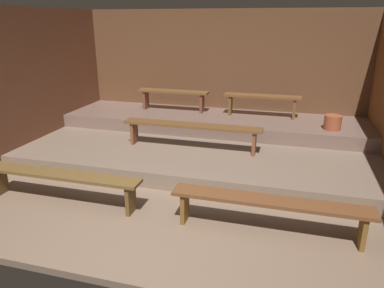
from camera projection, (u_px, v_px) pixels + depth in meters
ground at (191, 171)px, 5.75m from camera, size 6.55×5.39×0.08m
wall_back at (222, 72)px, 7.45m from camera, size 6.55×0.06×2.47m
wall_left at (26, 84)px, 6.07m from camera, size 0.06×5.39×2.47m
platform_lower at (203, 147)px, 6.36m from camera, size 5.75×3.13×0.24m
platform_middle at (213, 122)px, 7.05m from camera, size 5.75×1.43×0.24m
bench_floor_left at (61, 178)px, 4.58m from camera, size 2.16×0.27×0.42m
bench_floor_right at (269, 205)px, 3.91m from camera, size 2.16×0.27×0.42m
bench_lower_center at (192, 128)px, 5.84m from camera, size 2.28×0.27×0.42m
bench_middle_left at (173, 95)px, 7.35m from camera, size 1.46×0.27×0.42m
bench_middle_right at (262, 100)px, 6.89m from camera, size 1.46×0.27×0.42m
pail_middle at (333, 122)px, 6.12m from camera, size 0.29×0.29×0.25m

